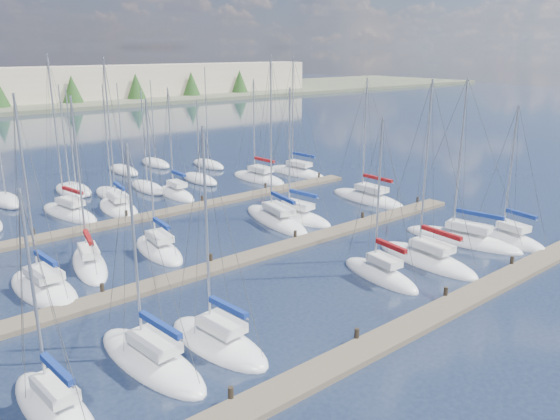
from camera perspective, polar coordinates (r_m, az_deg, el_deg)
ground at (r=79.13m, az=-21.89°, el=4.56°), size 400.00×400.00×0.00m
dock_near at (r=32.00m, az=14.14°, el=-11.40°), size 44.00×1.93×1.10m
dock_mid at (r=40.89m, az=-1.81°, el=-4.55°), size 44.00×1.93×1.10m
dock_far at (r=52.07m, az=-11.34°, el=-0.18°), size 44.00×1.93×1.10m
sailboat_n at (r=54.26m, az=-21.16°, el=-0.27°), size 3.94×8.79×15.19m
sailboat_r at (r=67.23m, az=1.76°, el=3.96°), size 3.36×9.21×14.65m
sailboat_f at (r=46.04m, az=18.49°, el=-2.94°), size 4.44×9.87×13.51m
sailboat_j at (r=42.48m, az=-12.55°, el=-4.08°), size 3.21×7.32×12.16m
sailboat_a at (r=26.48m, az=-22.48°, el=-18.61°), size 2.69×7.23×10.48m
sailboat_m at (r=56.12m, az=9.16°, el=1.18°), size 2.97×9.35×12.88m
sailboat_e at (r=41.05m, az=15.06°, el=-5.01°), size 3.35×8.78×13.64m
sailboat_p at (r=58.18m, az=-10.81°, el=1.66°), size 2.57×6.90×11.84m
sailboat_i at (r=41.07m, az=-19.28°, el=-5.36°), size 3.83×7.90×12.63m
sailboat_l at (r=49.57m, az=1.55°, el=-0.68°), size 3.65×8.40×12.39m
sailboat_c at (r=29.41m, az=-6.48°, el=-13.56°), size 3.33×7.36×12.13m
sailboat_o at (r=54.45m, az=-16.53°, el=0.23°), size 3.90×8.29×14.89m
sailboat_g at (r=47.36m, az=22.76°, el=-2.84°), size 3.28×6.97×11.54m
sailboat_q at (r=64.21m, az=-2.25°, el=3.34°), size 3.44×8.58×12.21m
sailboat_b at (r=28.48m, az=-13.33°, el=-15.04°), size 3.36×8.55×11.60m
sailboat_k at (r=48.61m, az=-0.44°, el=-1.02°), size 4.61×10.44×15.08m
sailboat_h at (r=38.21m, az=-23.46°, el=-7.53°), size 3.60×8.00×13.13m
sailboat_d at (r=37.70m, az=10.42°, el=-6.66°), size 2.90×6.99×11.45m
distant_boats at (r=62.66m, az=-20.93°, el=2.01°), size 36.93×20.75×13.30m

